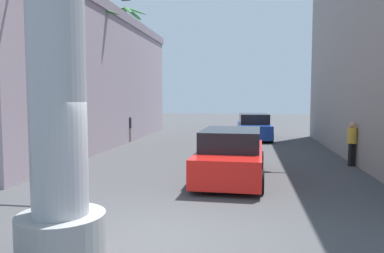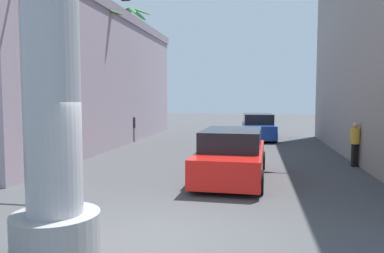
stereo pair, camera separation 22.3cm
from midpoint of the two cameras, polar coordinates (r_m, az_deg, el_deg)
The scene contains 10 objects.
ground_plane at distance 16.69m, azimuth 3.70°, elevation -4.37°, with size 84.53×84.53×0.00m, color #424244.
building_left at distance 22.01m, azimuth -19.99°, elevation 6.91°, with size 8.23×19.94×7.18m.
street_lamp at distance 15.75m, azimuth 24.59°, elevation 9.69°, with size 2.69×0.28×6.70m.
traffic_light_mast at distance 11.99m, azimuth -22.56°, elevation 12.51°, with size 5.19×0.32×6.14m.
car_lead at distance 11.93m, azimuth 6.63°, elevation -4.38°, with size 2.17×5.04×1.56m.
car_far at distance 23.21m, azimuth 10.30°, elevation -0.11°, with size 2.18×4.82×1.56m.
palm_tree_mid_left at distance 19.09m, azimuth -14.80°, elevation 10.55°, with size 3.23×3.06×7.09m.
palm_tree_far_left at distance 25.19m, azimuth -9.45°, elevation 10.27°, with size 2.98×2.75×8.39m.
pedestrian_far_left at distance 21.79m, azimuth -8.76°, elevation 0.17°, with size 0.45×0.45×1.63m.
pedestrian_mid_right at distance 15.14m, azimuth 24.00°, elevation -1.97°, with size 0.48×0.48×1.66m.
Camera 2 is at (1.83, -6.39, 2.58)m, focal length 35.00 mm.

